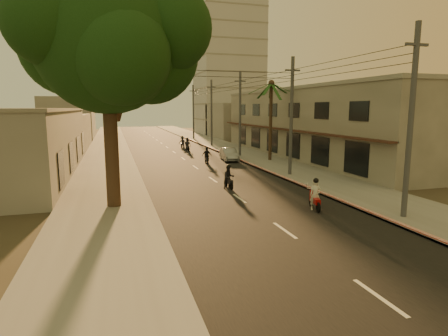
% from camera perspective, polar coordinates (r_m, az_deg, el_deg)
% --- Properties ---
extents(ground, '(160.00, 160.00, 0.00)m').
position_cam_1_polar(ground, '(20.03, 4.23, -5.99)').
color(ground, '#383023').
rests_on(ground, ground).
extents(road, '(10.00, 140.00, 0.02)m').
position_cam_1_polar(road, '(39.03, -6.23, 1.41)').
color(road, black).
rests_on(road, ground).
extents(sidewalk_right, '(5.00, 140.00, 0.12)m').
position_cam_1_polar(sidewalk_right, '(41.02, 4.13, 1.89)').
color(sidewalk_right, slate).
rests_on(sidewalk_right, ground).
extents(sidewalk_left, '(5.00, 140.00, 0.12)m').
position_cam_1_polar(sidewalk_left, '(38.42, -17.30, 1.00)').
color(sidewalk_left, slate).
rests_on(sidewalk_left, ground).
extents(curb_stripe, '(0.20, 60.00, 0.20)m').
position_cam_1_polar(curb_stripe, '(35.55, 3.36, 0.84)').
color(curb_stripe, red).
rests_on(curb_stripe, ground).
extents(shophouse_row, '(8.80, 34.20, 7.30)m').
position_cam_1_polar(shophouse_row, '(41.69, 13.57, 6.73)').
color(shophouse_row, gray).
rests_on(shophouse_row, ground).
extents(left_building, '(8.20, 24.20, 5.20)m').
position_cam_1_polar(left_building, '(32.94, -28.97, 3.43)').
color(left_building, gray).
rests_on(left_building, ground).
extents(distant_tower, '(12.10, 12.10, 28.00)m').
position_cam_1_polar(distant_tower, '(78.02, 0.64, 15.60)').
color(distant_tower, '#B7B5B2').
rests_on(distant_tower, ground).
extents(broadleaf_tree, '(9.60, 8.70, 12.10)m').
position_cam_1_polar(broadleaf_tree, '(20.47, -16.34, 17.94)').
color(broadleaf_tree, black).
rests_on(broadleaf_tree, ground).
extents(palm_tree, '(5.00, 5.00, 8.20)m').
position_cam_1_polar(palm_tree, '(37.23, 7.22, 12.04)').
color(palm_tree, black).
rests_on(palm_tree, ground).
extents(utility_poles, '(1.20, 48.26, 9.00)m').
position_cam_1_polar(utility_poles, '(40.28, 2.48, 11.00)').
color(utility_poles, '#38383A').
rests_on(utility_poles, ground).
extents(filler_right, '(8.00, 14.00, 6.00)m').
position_cam_1_polar(filler_right, '(66.48, 1.79, 7.22)').
color(filler_right, gray).
rests_on(filler_right, ground).
extents(filler_left_near, '(8.00, 14.00, 4.40)m').
position_cam_1_polar(filler_left_near, '(52.63, -24.38, 5.04)').
color(filler_left_near, gray).
rests_on(filler_left_near, ground).
extents(filler_left_far, '(8.00, 14.00, 7.00)m').
position_cam_1_polar(filler_left_far, '(70.44, -22.52, 7.05)').
color(filler_left_far, gray).
rests_on(filler_left_far, ground).
extents(scooter_red, '(0.82, 1.70, 1.69)m').
position_cam_1_polar(scooter_red, '(19.86, 13.73, -4.13)').
color(scooter_red, black).
rests_on(scooter_red, ground).
extents(scooter_mid_a, '(0.77, 1.63, 1.60)m').
position_cam_1_polar(scooter_mid_a, '(24.41, 0.74, -1.48)').
color(scooter_mid_a, black).
rests_on(scooter_mid_a, ground).
extents(scooter_mid_b, '(0.96, 1.66, 1.62)m').
position_cam_1_polar(scooter_mid_b, '(35.33, -2.65, 1.83)').
color(scooter_mid_b, black).
rests_on(scooter_mid_b, ground).
extents(scooter_far_a, '(0.77, 1.69, 1.66)m').
position_cam_1_polar(scooter_far_a, '(46.03, -5.58, 3.51)').
color(scooter_far_a, black).
rests_on(scooter_far_a, ground).
extents(scooter_far_b, '(1.35, 1.50, 1.56)m').
position_cam_1_polar(scooter_far_b, '(50.16, -6.35, 3.94)').
color(scooter_far_b, black).
rests_on(scooter_far_b, ground).
extents(parked_car, '(2.05, 4.08, 1.26)m').
position_cam_1_polar(parked_car, '(37.48, 0.78, 2.11)').
color(parked_car, gray).
rests_on(parked_car, ground).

